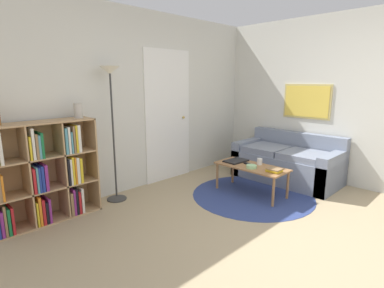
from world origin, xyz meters
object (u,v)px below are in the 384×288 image
at_px(laptop, 236,161).
at_px(cup, 260,162).
at_px(bookshelf, 41,174).
at_px(floor_lamp, 111,94).
at_px(couch, 288,163).
at_px(coffee_table, 251,169).
at_px(vase_on_shelf, 78,111).
at_px(bowl, 251,167).

height_order(laptop, cup, cup).
relative_size(bookshelf, laptop, 3.21).
bearing_deg(floor_lamp, cup, -36.64).
bearing_deg(couch, coffee_table, 176.60).
relative_size(couch, vase_on_shelf, 8.93).
xyz_separation_m(bookshelf, laptop, (2.45, -0.89, -0.14)).
bearing_deg(coffee_table, vase_on_shelf, 148.51).
relative_size(floor_lamp, laptop, 4.92).
bearing_deg(bowl, coffee_table, 33.81).
bearing_deg(bowl, laptop, 70.73).
bearing_deg(bookshelf, bowl, -28.32).
bearing_deg(couch, cup, 179.06).
height_order(couch, vase_on_shelf, vase_on_shelf).
height_order(floor_lamp, couch, floor_lamp).
xyz_separation_m(coffee_table, laptop, (0.03, 0.30, 0.06)).
relative_size(bookshelf, coffee_table, 1.13).
xyz_separation_m(couch, vase_on_shelf, (-2.91, 1.24, 0.97)).
bearing_deg(cup, laptop, 107.58).
distance_m(bookshelf, bowl, 2.64).
distance_m(floor_lamp, cup, 2.25).
xyz_separation_m(coffee_table, cup, (0.14, -0.04, 0.09)).
relative_size(couch, coffee_table, 1.57).
distance_m(bowl, cup, 0.24).
xyz_separation_m(couch, laptop, (-0.95, 0.35, 0.15)).
xyz_separation_m(bookshelf, floor_lamp, (0.92, -0.02, 0.87)).
height_order(couch, coffee_table, couch).
bearing_deg(vase_on_shelf, floor_lamp, -2.10).
xyz_separation_m(floor_lamp, laptop, (1.52, -0.87, -1.00)).
height_order(couch, laptop, couch).
height_order(bookshelf, vase_on_shelf, vase_on_shelf).
distance_m(coffee_table, bowl, 0.14).
bearing_deg(couch, bowl, -179.55).
distance_m(couch, vase_on_shelf, 3.31).
relative_size(bookshelf, vase_on_shelf, 6.43).
distance_m(laptop, vase_on_shelf, 2.31).
xyz_separation_m(couch, cup, (-0.84, 0.01, 0.18)).
bearing_deg(vase_on_shelf, couch, -23.13).
bearing_deg(cup, coffee_table, 162.01).
relative_size(bowl, cup, 1.63).
height_order(floor_lamp, cup, floor_lamp).
relative_size(couch, laptop, 4.46).
relative_size(bookshelf, floor_lamp, 0.65).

